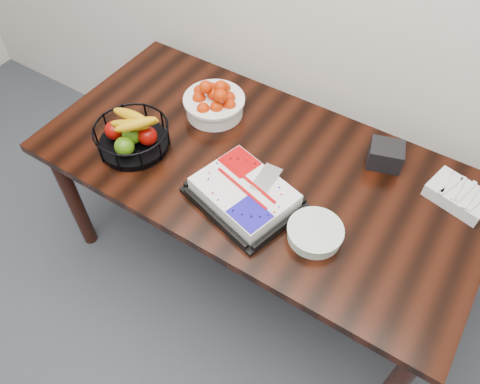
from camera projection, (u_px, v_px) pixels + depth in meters
The scene contains 7 objects.
table at pixel (258, 177), 1.96m from camera, with size 1.80×0.90×0.75m.
cake_tray at pixel (244, 194), 1.74m from camera, with size 0.47×0.41×0.08m.
tangerine_bowl at pixel (214, 100), 2.03m from camera, with size 0.27×0.27×0.17m.
fruit_basket at pixel (132, 135), 1.90m from camera, with size 0.31×0.31×0.16m.
plate_stack at pixel (315, 233), 1.65m from camera, with size 0.20×0.20×0.05m.
fork_bag at pixel (459, 195), 1.75m from camera, with size 0.25×0.19×0.06m.
napkin_box at pixel (386, 155), 1.86m from camera, with size 0.13×0.11×0.09m, color black.
Camera 1 is at (0.62, 0.88, 2.15)m, focal length 35.00 mm.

